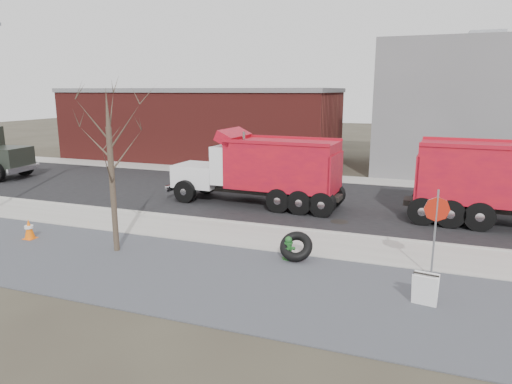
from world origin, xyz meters
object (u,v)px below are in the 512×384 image
at_px(fire_hydrant, 288,249).
at_px(dump_truck_red_b, 262,168).
at_px(sandwich_board, 425,289).
at_px(truck_tire, 296,246).
at_px(stop_sign, 436,218).

bearing_deg(fire_hydrant, dump_truck_red_b, 116.90).
bearing_deg(sandwich_board, truck_tire, 161.73).
xyz_separation_m(sandwich_board, dump_truck_red_b, (-7.00, 8.07, 1.28)).
relative_size(fire_hydrant, sandwich_board, 0.93).
relative_size(fire_hydrant, truck_tire, 0.71).
bearing_deg(stop_sign, sandwich_board, -82.71).
height_order(fire_hydrant, stop_sign, stop_sign).
bearing_deg(fire_hydrant, sandwich_board, -24.69).
distance_m(sandwich_board, dump_truck_red_b, 10.76).
xyz_separation_m(fire_hydrant, truck_tire, (0.23, 0.04, 0.10)).
xyz_separation_m(truck_tire, sandwich_board, (3.71, -1.90, -0.01)).
distance_m(fire_hydrant, sandwich_board, 4.36).
bearing_deg(truck_tire, dump_truck_red_b, 118.11).
height_order(fire_hydrant, dump_truck_red_b, dump_truck_red_b).
height_order(stop_sign, dump_truck_red_b, dump_truck_red_b).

